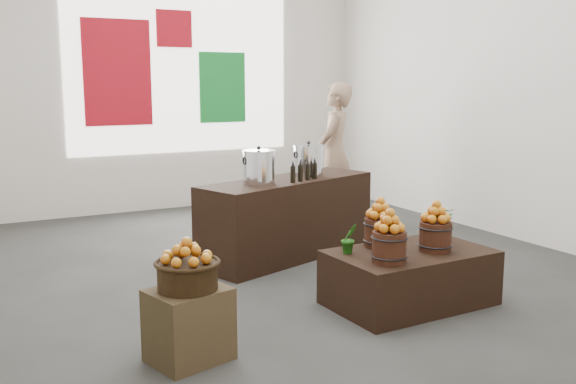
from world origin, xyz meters
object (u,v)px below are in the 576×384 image
stock_pot_center (308,161)px  shopper (335,153)px  wicker_basket (188,276)px  display_table (410,277)px  crate (189,325)px  stock_pot_left (259,168)px  counter (288,218)px

stock_pot_center → shopper: size_ratio=0.17×
wicker_basket → shopper: bearing=45.5°
wicker_basket → display_table: size_ratio=0.30×
display_table → crate: bearing=-176.5°
crate → display_table: size_ratio=0.37×
wicker_basket → stock_pot_left: stock_pot_left is taller
crate → display_table: 1.94m
crate → shopper: shopper is taller
stock_pot_center → counter: bearing=-161.6°
counter → stock_pot_left: bearing=-180.0°
stock_pot_center → shopper: 1.56m
stock_pot_center → shopper: (1.05, 1.15, -0.08)m
stock_pot_left → stock_pot_center: same height
crate → wicker_basket: size_ratio=1.25×
stock_pot_left → stock_pot_center: 0.72m
counter → shopper: (1.35, 1.25, 0.48)m
crate → display_table: (1.93, 0.18, -0.02)m
counter → shopper: size_ratio=1.12×
stock_pot_center → stock_pot_left: bearing=-161.6°
display_table → shopper: 3.27m
stock_pot_left → shopper: bearing=38.3°
crate → stock_pot_left: 2.36m
crate → wicker_basket: (0.00, 0.00, 0.33)m
crate → counter: size_ratio=0.24×
counter → stock_pot_left: 0.69m
shopper → crate: bearing=1.9°
stock_pot_center → wicker_basket: bearing=-135.5°
display_table → stock_pot_center: bearing=84.9°
crate → stock_pot_center: bearing=44.5°
counter → wicker_basket: bearing=-150.8°
stock_pot_left → shopper: size_ratio=0.17×
display_table → stock_pot_left: size_ratio=4.19×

